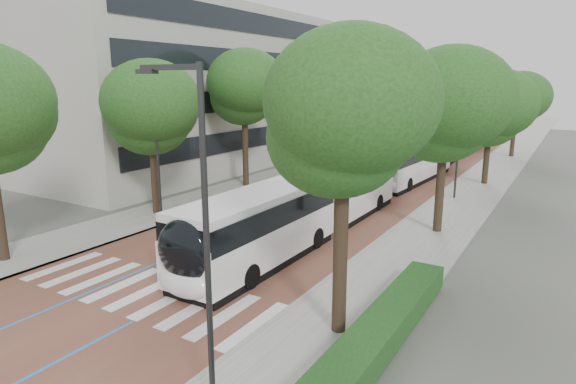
{
  "coord_description": "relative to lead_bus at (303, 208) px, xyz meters",
  "views": [
    {
      "loc": [
        13.45,
        -10.58,
        7.74
      ],
      "look_at": [
        1.5,
        9.2,
        2.4
      ],
      "focal_mm": 30.0,
      "sensor_mm": 36.0,
      "label": 1
    }
  ],
  "objects": [
    {
      "name": "lane_line_left",
      "position": [
        -3.87,
        30.6,
        -1.6
      ],
      "size": [
        0.12,
        126.0,
        0.01
      ],
      "primitive_type": "cube",
      "color": "#2679C2",
      "rests_on": "road"
    },
    {
      "name": "streetlight_far",
      "position": [
        4.35,
        12.6,
        3.19
      ],
      "size": [
        1.82,
        0.2,
        8.0
      ],
      "color": "#2A2A2C",
      "rests_on": "sidewalk_right"
    },
    {
      "name": "ground",
      "position": [
        -2.27,
        -9.4,
        -1.63
      ],
      "size": [
        160.0,
        160.0,
        0.0
      ],
      "primitive_type": "plane",
      "color": "#51544C",
      "rests_on": "ground"
    },
    {
      "name": "streetlight_near",
      "position": [
        4.35,
        -12.4,
        3.19
      ],
      "size": [
        1.82,
        0.2,
        8.0
      ],
      "color": "#2A2A2C",
      "rests_on": "sidewalk_right"
    },
    {
      "name": "zebra_crossing",
      "position": [
        -2.07,
        -8.4,
        -1.6
      ],
      "size": [
        10.55,
        3.6,
        0.01
      ],
      "color": "silver",
      "rests_on": "ground"
    },
    {
      "name": "kerb_left",
      "position": [
        -7.87,
        30.6,
        -1.57
      ],
      "size": [
        0.2,
        140.0,
        0.14
      ],
      "primitive_type": "cube",
      "color": "gray",
      "rests_on": "ground"
    },
    {
      "name": "lane_line_right",
      "position": [
        -0.67,
        30.6,
        -1.6
      ],
      "size": [
        0.12,
        126.0,
        0.01
      ],
      "primitive_type": "cube",
      "color": "#2679C2",
      "rests_on": "road"
    },
    {
      "name": "sidewalk_left",
      "position": [
        -9.77,
        30.6,
        -1.57
      ],
      "size": [
        4.0,
        140.0,
        0.12
      ],
      "primitive_type": "cube",
      "color": "gray",
      "rests_on": "ground"
    },
    {
      "name": "office_building",
      "position": [
        -21.74,
        18.6,
        5.37
      ],
      "size": [
        18.11,
        40.0,
        14.0
      ],
      "color": "#9F9C93",
      "rests_on": "ground"
    },
    {
      "name": "hedge",
      "position": [
        6.83,
        -9.4,
        -1.11
      ],
      "size": [
        1.2,
        14.0,
        0.8
      ],
      "primitive_type": "cube",
      "color": "#153A14",
      "rests_on": "sidewalk_right"
    },
    {
      "name": "lamp_post_left",
      "position": [
        -8.37,
        -1.4,
        2.49
      ],
      "size": [
        0.14,
        0.14,
        8.0
      ],
      "primitive_type": "cylinder",
      "color": "#2A2A2C",
      "rests_on": "sidewalk_left"
    },
    {
      "name": "trees_left",
      "position": [
        -9.77,
        18.32,
        4.79
      ],
      "size": [
        6.4,
        60.93,
        9.61
      ],
      "color": "black",
      "rests_on": "ground"
    },
    {
      "name": "bus_queued_1",
      "position": [
        -0.06,
        29.2,
        -0.0
      ],
      "size": [
        2.64,
        12.42,
        3.2
      ],
      "rotation": [
        0.0,
        0.0,
        0.01
      ],
      "color": "white",
      "rests_on": "ground"
    },
    {
      "name": "bus_queued_2",
      "position": [
        -0.08,
        42.11,
        -0.0
      ],
      "size": [
        2.99,
        12.48,
        3.2
      ],
      "rotation": [
        0.0,
        0.0,
        0.04
      ],
      "color": "white",
      "rests_on": "ground"
    },
    {
      "name": "sidewalk_right",
      "position": [
        5.23,
        30.6,
        -1.57
      ],
      "size": [
        4.0,
        140.0,
        0.12
      ],
      "primitive_type": "cube",
      "color": "gray",
      "rests_on": "ground"
    },
    {
      "name": "lead_bus",
      "position": [
        0.0,
        0.0,
        0.0
      ],
      "size": [
        2.62,
        18.41,
        3.2
      ],
      "rotation": [
        0.0,
        0.0,
        -0.0
      ],
      "color": "black",
      "rests_on": "ground"
    },
    {
      "name": "trees_right",
      "position": [
        5.43,
        15.01,
        4.31
      ],
      "size": [
        5.99,
        47.43,
        8.88
      ],
      "color": "black",
      "rests_on": "ground"
    },
    {
      "name": "road",
      "position": [
        -2.27,
        30.6,
        -1.62
      ],
      "size": [
        11.0,
        140.0,
        0.02
      ],
      "primitive_type": "cube",
      "color": "brown",
      "rests_on": "ground"
    },
    {
      "name": "kerb_right",
      "position": [
        3.33,
        30.6,
        -1.57
      ],
      "size": [
        0.2,
        140.0,
        0.14
      ],
      "primitive_type": "cube",
      "color": "gray",
      "rests_on": "ground"
    },
    {
      "name": "bus_queued_0",
      "position": [
        0.2,
        16.6,
        -0.0
      ],
      "size": [
        3.25,
        12.53,
        3.2
      ],
      "rotation": [
        0.0,
        0.0,
        -0.06
      ],
      "color": "white",
      "rests_on": "ground"
    }
  ]
}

